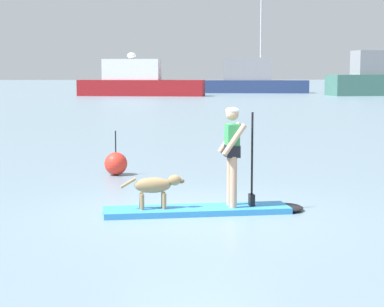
# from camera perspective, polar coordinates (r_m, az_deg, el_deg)

# --- Properties ---
(ground_plane) EXTENTS (400.00, 400.00, 0.00)m
(ground_plane) POSITION_cam_1_polar(r_m,az_deg,el_deg) (11.80, 0.40, -4.91)
(ground_plane) COLOR slate
(paddleboard) EXTENTS (3.47, 0.95, 0.10)m
(paddleboard) POSITION_cam_1_polar(r_m,az_deg,el_deg) (11.83, 1.49, -4.64)
(paddleboard) COLOR #338CD8
(paddleboard) RESTS_ON ground_plane
(person_paddler) EXTENTS (0.62, 0.50, 1.69)m
(person_paddler) POSITION_cam_1_polar(r_m,az_deg,el_deg) (11.75, 3.38, 0.38)
(person_paddler) COLOR tan
(person_paddler) RESTS_ON paddleboard
(dog) EXTENTS (1.08, 0.27, 0.56)m
(dog) POSITION_cam_1_polar(r_m,az_deg,el_deg) (11.63, -3.00, -2.69)
(dog) COLOR #997A51
(dog) RESTS_ON paddleboard
(moored_boat_outer) EXTENTS (12.83, 5.12, 4.29)m
(moored_boat_outer) POSITION_cam_1_polar(r_m,az_deg,el_deg) (69.72, -4.42, 5.86)
(moored_boat_outer) COLOR maroon
(moored_boat_outer) RESTS_ON ground_plane
(moored_boat_far_starboard) EXTENTS (12.26, 4.59, 10.74)m
(moored_boat_far_starboard) POSITION_cam_1_polar(r_m,az_deg,el_deg) (79.63, 4.98, 6.04)
(moored_boat_far_starboard) COLOR navy
(moored_boat_far_starboard) RESTS_ON ground_plane
(marker_buoy) EXTENTS (0.53, 0.53, 1.03)m
(marker_buoy) POSITION_cam_1_polar(r_m,az_deg,el_deg) (16.17, -6.27, -0.83)
(marker_buoy) COLOR red
(marker_buoy) RESTS_ON ground_plane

